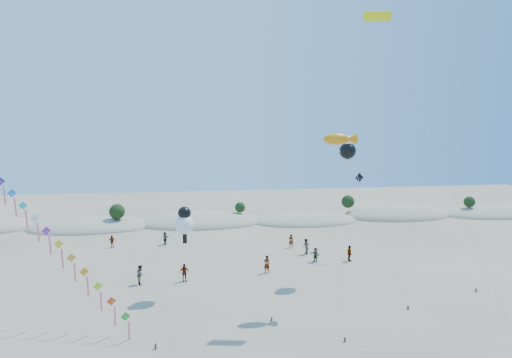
# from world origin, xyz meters

# --- Properties ---
(dune_ridge) EXTENTS (145.30, 11.49, 5.57)m
(dune_ridge) POSITION_xyz_m (1.06, 45.14, 0.11)
(dune_ridge) COLOR gray
(dune_ridge) RESTS_ON ground
(fish_kite) EXTENTS (3.47, 7.99, 13.86)m
(fish_kite) POSITION_xyz_m (10.50, 14.10, 13.33)
(fish_kite) COLOR #3F2D1E
(fish_kite) RESTS_ON ground
(cartoon_kite_low) EXTENTS (7.19, 7.20, 7.68)m
(cartoon_kite_low) POSITION_xyz_m (-2.11, 16.80, 6.34)
(cartoon_kite_low) COLOR #3F2D1E
(cartoon_kite_low) RESTS_ON ground
(cartoon_kite_high) EXTENTS (2.91, 9.84, 13.59)m
(cartoon_kite_high) POSITION_xyz_m (13.38, 19.82, 12.29)
(cartoon_kite_high) COLOR #3F2D1E
(cartoon_kite_high) RESTS_ON ground
(parafoil_kite) EXTENTS (6.65, 11.62, 23.74)m
(parafoil_kite) POSITION_xyz_m (13.85, 14.63, 22.82)
(parafoil_kite) COLOR #3F2D1E
(parafoil_kite) RESTS_ON ground
(dark_kite) EXTENTS (6.56, 12.36, 9.40)m
(dark_kite) POSITION_xyz_m (18.52, 22.41, 6.61)
(dark_kite) COLOR #3F2D1E
(dark_kite) RESTS_ON ground
(beachgoers) EXTENTS (27.00, 14.86, 1.80)m
(beachgoers) POSITION_xyz_m (3.28, 25.60, 0.84)
(beachgoers) COLOR slate
(beachgoers) RESTS_ON ground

